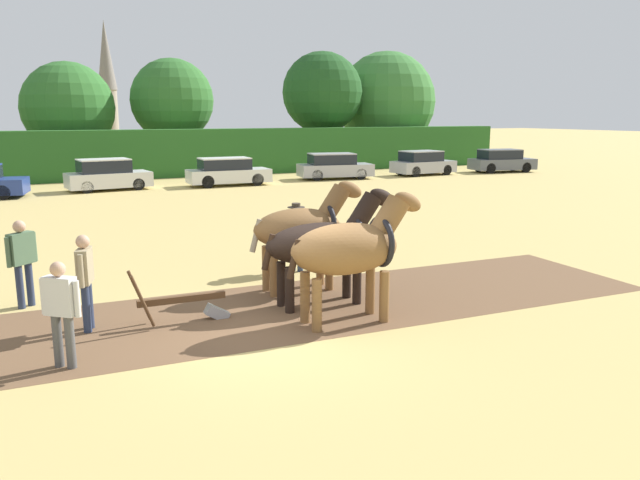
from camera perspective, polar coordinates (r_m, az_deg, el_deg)
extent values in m
plane|color=tan|center=(11.09, -3.75, -8.39)|extent=(240.00, 240.00, 0.00)
cube|color=brown|center=(11.76, -13.79, -7.51)|extent=(20.25, 4.52, 0.01)
cube|color=#286023|center=(38.29, -20.14, 7.27)|extent=(56.92, 1.49, 2.85)
cylinder|color=#423323|center=(42.19, -21.74, 7.30)|extent=(0.44, 0.44, 2.58)
sphere|color=#2D6628|center=(42.12, -22.03, 11.14)|extent=(5.60, 5.60, 5.60)
cylinder|color=#423323|center=(42.73, -13.18, 8.24)|extent=(0.44, 0.44, 3.16)
sphere|color=#2D6628|center=(42.69, -13.37, 12.33)|extent=(5.36, 5.36, 5.36)
cylinder|color=brown|center=(45.66, 0.20, 9.05)|extent=(0.44, 0.44, 3.68)
sphere|color=#1E4C1E|center=(45.64, 0.21, 13.34)|extent=(5.72, 5.72, 5.72)
cylinder|color=#423323|center=(49.83, 6.00, 8.58)|extent=(0.44, 0.44, 2.62)
sphere|color=#387533|center=(49.78, 6.08, 12.49)|extent=(7.58, 7.58, 7.58)
cylinder|color=gray|center=(79.74, -18.68, 10.52)|extent=(2.03, 2.03, 6.53)
cone|color=slate|center=(80.03, -19.02, 15.70)|extent=(2.23, 2.23, 7.98)
ellipsoid|color=brown|center=(11.21, 2.31, -0.82)|extent=(2.10, 1.07, 0.94)
cylinder|color=brown|center=(11.96, 4.61, -4.50)|extent=(0.18, 0.18, 0.96)
cylinder|color=brown|center=(11.50, 5.89, -5.17)|extent=(0.18, 0.18, 0.96)
cylinder|color=brown|center=(11.41, -1.38, -5.26)|extent=(0.18, 0.18, 0.96)
cylinder|color=brown|center=(10.93, -0.29, -6.01)|extent=(0.18, 0.18, 0.96)
cylinder|color=brown|center=(11.52, 6.26, 1.95)|extent=(0.83, 0.48, 0.89)
ellipsoid|color=brown|center=(11.68, 8.01, 3.47)|extent=(0.69, 0.29, 0.54)
cube|color=black|center=(11.58, 7.06, 2.99)|extent=(0.41, 0.10, 0.55)
cylinder|color=black|center=(10.85, -2.37, -1.77)|extent=(0.30, 0.13, 0.71)
torus|color=black|center=(11.52, 5.55, -0.15)|extent=(0.15, 0.95, 0.95)
ellipsoid|color=black|center=(12.26, -0.07, -0.29)|extent=(2.25, 0.94, 0.81)
cylinder|color=black|center=(12.95, 2.45, -3.36)|extent=(0.18, 0.18, 0.90)
cylinder|color=black|center=(12.55, 3.40, -3.86)|extent=(0.18, 0.18, 0.90)
cylinder|color=black|center=(12.41, -3.57, -4.04)|extent=(0.18, 0.18, 0.90)
cylinder|color=black|center=(11.98, -2.79, -4.59)|extent=(0.18, 0.18, 0.90)
cylinder|color=black|center=(12.57, 3.88, 2.32)|extent=(0.83, 0.42, 0.93)
ellipsoid|color=black|center=(12.74, 5.70, 3.87)|extent=(0.69, 0.29, 0.54)
cube|color=black|center=(12.64, 4.70, 3.15)|extent=(0.45, 0.10, 0.60)
cylinder|color=black|center=(11.91, -4.72, -1.11)|extent=(0.30, 0.13, 0.71)
torus|color=black|center=(12.57, 3.18, 0.29)|extent=(0.14, 0.84, 0.84)
ellipsoid|color=brown|center=(13.29, -2.07, 1.09)|extent=(1.99, 0.97, 0.85)
cylinder|color=brown|center=(13.94, 0.02, -2.10)|extent=(0.18, 0.18, 0.99)
cylinder|color=brown|center=(13.50, 0.86, -2.55)|extent=(0.18, 0.18, 0.99)
cylinder|color=brown|center=(13.49, -4.93, -2.60)|extent=(0.18, 0.18, 0.99)
cylinder|color=brown|center=(13.04, -4.24, -3.08)|extent=(0.18, 0.18, 0.99)
cylinder|color=brown|center=(13.54, 1.19, 3.33)|extent=(0.80, 0.43, 0.88)
ellipsoid|color=brown|center=(13.68, 2.75, 4.63)|extent=(0.69, 0.29, 0.54)
cube|color=gray|center=(13.59, 1.89, 4.13)|extent=(0.41, 0.10, 0.55)
cylinder|color=gray|center=(13.01, -5.87, 0.40)|extent=(0.30, 0.13, 0.71)
torus|color=black|center=(13.54, 0.62, 1.58)|extent=(0.14, 0.88, 0.87)
cube|color=#4C331E|center=(11.68, -12.51, -5.29)|extent=(1.60, 0.16, 0.12)
cube|color=#939399|center=(11.91, -9.40, -6.60)|extent=(0.49, 0.22, 0.39)
cylinder|color=#4C331E|center=(11.73, -16.18, -4.89)|extent=(0.40, 0.08, 0.96)
cylinder|color=#4C331E|center=(11.35, -15.91, -5.42)|extent=(0.40, 0.08, 0.96)
cylinder|color=#28334C|center=(11.86, -20.36, -5.57)|extent=(0.14, 0.14, 0.87)
cylinder|color=#28334C|center=(11.65, -20.58, -5.89)|extent=(0.14, 0.14, 0.87)
cube|color=tan|center=(11.57, -20.73, -2.22)|extent=(0.34, 0.54, 0.61)
sphere|color=tan|center=(11.48, -20.88, -0.13)|extent=(0.23, 0.23, 0.23)
cylinder|color=tan|center=(11.86, -20.43, -1.99)|extent=(0.09, 0.09, 0.58)
cylinder|color=tan|center=(11.29, -21.02, -2.68)|extent=(0.09, 0.09, 0.58)
cylinder|color=#28334C|center=(15.20, -2.51, -1.30)|extent=(0.14, 0.14, 0.81)
cylinder|color=#28334C|center=(15.09, -1.82, -1.39)|extent=(0.14, 0.14, 0.81)
cube|color=tan|center=(15.01, -2.19, 1.24)|extent=(0.43, 0.50, 0.58)
sphere|color=tan|center=(14.94, -2.20, 2.76)|extent=(0.22, 0.22, 0.22)
cylinder|color=tan|center=(15.16, -3.09, 1.25)|extent=(0.09, 0.09, 0.54)
cylinder|color=tan|center=(14.87, -1.27, 1.06)|extent=(0.09, 0.09, 0.54)
cylinder|color=#42382D|center=(14.93, -2.20, 3.01)|extent=(0.42, 0.42, 0.02)
cylinder|color=#42382D|center=(14.92, -2.20, 3.20)|extent=(0.21, 0.21, 0.10)
cylinder|color=#4C4C4C|center=(10.28, -22.85, -8.47)|extent=(0.14, 0.14, 0.83)
cylinder|color=#4C4C4C|center=(10.15, -21.87, -8.65)|extent=(0.14, 0.14, 0.83)
cube|color=silver|center=(10.01, -22.67, -4.75)|extent=(0.50, 0.47, 0.59)
sphere|color=tan|center=(9.91, -22.86, -2.46)|extent=(0.22, 0.22, 0.22)
cylinder|color=silver|center=(10.19, -23.95, -4.70)|extent=(0.09, 0.09, 0.55)
cylinder|color=silver|center=(9.85, -21.34, -5.04)|extent=(0.09, 0.09, 0.55)
cylinder|color=#28334C|center=(13.70, -25.00, -3.67)|extent=(0.14, 0.14, 0.88)
cylinder|color=#28334C|center=(13.56, -25.74, -3.89)|extent=(0.14, 0.14, 0.88)
cube|color=#4C6B4C|center=(13.46, -25.64, -0.70)|extent=(0.52, 0.48, 0.62)
sphere|color=tan|center=(13.39, -25.80, 1.12)|extent=(0.24, 0.24, 0.24)
cylinder|color=#4C6B4C|center=(13.65, -24.66, -0.55)|extent=(0.09, 0.09, 0.58)
cylinder|color=#4C6B4C|center=(13.29, -26.63, -1.03)|extent=(0.09, 0.09, 0.58)
cylinder|color=black|center=(32.74, -26.41, 4.25)|extent=(0.69, 0.35, 0.66)
cylinder|color=black|center=(31.17, -27.00, 3.90)|extent=(0.69, 0.35, 0.66)
cube|color=silver|center=(33.07, -18.74, 5.25)|extent=(4.16, 2.21, 0.72)
cube|color=black|center=(32.97, -19.16, 6.38)|extent=(2.56, 1.86, 0.62)
cube|color=silver|center=(32.95, -19.20, 6.97)|extent=(2.56, 1.86, 0.06)
cylinder|color=black|center=(34.15, -17.01, 5.15)|extent=(0.62, 0.28, 0.60)
cylinder|color=black|center=(32.65, -16.28, 4.92)|extent=(0.62, 0.28, 0.60)
cylinder|color=black|center=(33.60, -21.09, 4.79)|extent=(0.62, 0.28, 0.60)
cylinder|color=black|center=(32.07, -20.54, 4.54)|extent=(0.62, 0.28, 0.60)
cube|color=silver|center=(33.78, -8.33, 5.84)|extent=(4.38, 1.85, 0.68)
cube|color=black|center=(33.67, -8.72, 6.87)|extent=(2.65, 1.62, 0.56)
cube|color=silver|center=(33.65, -8.73, 7.40)|extent=(2.65, 1.62, 0.06)
cylinder|color=black|center=(34.89, -6.52, 5.74)|extent=(0.66, 0.24, 0.66)
cylinder|color=black|center=(33.48, -5.75, 5.52)|extent=(0.66, 0.24, 0.66)
cylinder|color=black|center=(34.18, -10.84, 5.50)|extent=(0.66, 0.24, 0.66)
cylinder|color=black|center=(32.75, -10.23, 5.26)|extent=(0.66, 0.24, 0.66)
cube|color=#A8A8B2|center=(36.84, 1.41, 6.42)|extent=(4.54, 2.50, 0.69)
cube|color=black|center=(36.73, 1.09, 7.39)|extent=(2.82, 2.02, 0.57)
cube|color=#A8A8B2|center=(36.71, 1.09, 7.89)|extent=(2.82, 2.02, 0.06)
cylinder|color=black|center=(38.01, 2.99, 6.25)|extent=(0.67, 0.33, 0.64)
cylinder|color=black|center=(36.55, 3.77, 6.03)|extent=(0.67, 0.33, 0.64)
cylinder|color=black|center=(37.24, -0.92, 6.16)|extent=(0.67, 0.33, 0.64)
cylinder|color=black|center=(35.75, -0.27, 5.94)|extent=(0.67, 0.33, 0.64)
cube|color=#A8A8B2|center=(39.75, 9.43, 6.64)|extent=(4.01, 2.00, 0.70)
cube|color=black|center=(39.58, 9.23, 7.56)|extent=(2.43, 1.74, 0.58)
cube|color=#A8A8B2|center=(39.56, 9.25, 8.02)|extent=(2.43, 1.74, 0.06)
cylinder|color=black|center=(41.14, 10.07, 6.50)|extent=(0.66, 0.25, 0.65)
cylinder|color=black|center=(39.93, 11.50, 6.30)|extent=(0.66, 0.25, 0.65)
cylinder|color=black|center=(39.66, 7.32, 6.40)|extent=(0.66, 0.25, 0.65)
cylinder|color=black|center=(38.40, 8.71, 6.20)|extent=(0.66, 0.25, 0.65)
cube|color=#565B66|center=(42.99, 16.32, 6.69)|extent=(4.43, 2.45, 0.68)
cube|color=black|center=(42.84, 16.13, 7.52)|extent=(2.75, 1.98, 0.56)
cube|color=#565B66|center=(42.82, 16.15, 7.93)|extent=(2.75, 1.98, 0.06)
cylinder|color=black|center=(44.33, 17.24, 6.52)|extent=(0.69, 0.34, 0.67)
cylinder|color=black|center=(43.07, 18.31, 6.32)|extent=(0.69, 0.34, 0.67)
cylinder|color=black|center=(42.99, 14.30, 6.54)|extent=(0.69, 0.34, 0.67)
cylinder|color=black|center=(41.70, 15.32, 6.34)|extent=(0.69, 0.34, 0.67)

